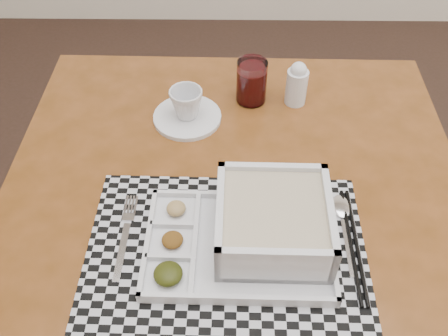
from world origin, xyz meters
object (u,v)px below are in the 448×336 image
at_px(serving_tray, 263,228).
at_px(creamer_bottle, 297,84).
at_px(juice_glass, 252,83).
at_px(cup, 186,103).
at_px(dining_table, 234,214).

xyz_separation_m(serving_tray, creamer_bottle, (0.09, 0.39, 0.01)).
distance_m(serving_tray, juice_glass, 0.40).
xyz_separation_m(cup, creamer_bottle, (0.24, 0.06, 0.01)).
bearing_deg(dining_table, serving_tray, -67.14).
relative_size(serving_tray, juice_glass, 3.20).
bearing_deg(juice_glass, creamer_bottle, -3.79).
distance_m(serving_tray, creamer_bottle, 0.40).
xyz_separation_m(dining_table, cup, (-0.10, 0.21, 0.11)).
height_order(serving_tray, juice_glass, juice_glass).
distance_m(dining_table, creamer_bottle, 0.33).
relative_size(cup, creamer_bottle, 0.68).
bearing_deg(cup, serving_tray, -56.67).
bearing_deg(creamer_bottle, serving_tray, -103.01).
height_order(serving_tray, cup, serving_tray).
bearing_deg(dining_table, cup, 115.98).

